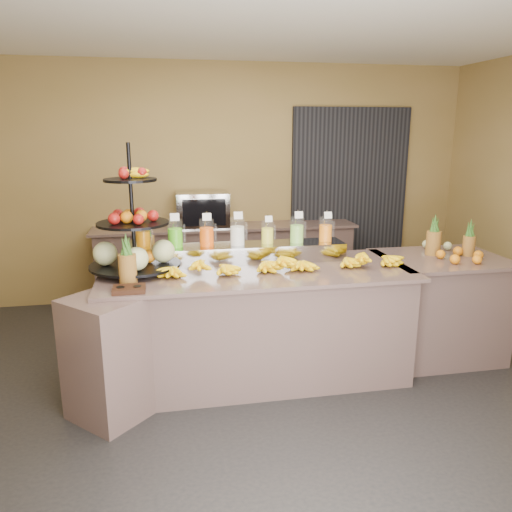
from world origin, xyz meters
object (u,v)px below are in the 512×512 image
object	(u,v)px
pitcher_tray	(238,253)
banana_heap	(284,262)
right_fruit_pile	(454,250)
condiment_caddy	(129,289)
fruit_stand	(141,240)
oven_warmer	(203,210)

from	to	relation	value
pitcher_tray	banana_heap	distance (m)	0.46
banana_heap	right_fruit_pile	xyz separation A→B (m)	(1.58, 0.10, 0.00)
right_fruit_pile	pitcher_tray	bearing A→B (deg)	173.59
pitcher_tray	condiment_caddy	world-z (taller)	pitcher_tray
pitcher_tray	banana_heap	size ratio (longest dim) A/B	0.93
fruit_stand	oven_warmer	xyz separation A→B (m)	(0.64, 1.82, -0.05)
pitcher_tray	banana_heap	xyz separation A→B (m)	(0.33, -0.32, -0.01)
condiment_caddy	oven_warmer	bearing A→B (deg)	73.01
banana_heap	right_fruit_pile	size ratio (longest dim) A/B	4.86
condiment_caddy	right_fruit_pile	size ratio (longest dim) A/B	0.55
pitcher_tray	condiment_caddy	distance (m)	1.10
banana_heap	condiment_caddy	size ratio (longest dim) A/B	8.80
banana_heap	fruit_stand	distance (m)	1.15
banana_heap	fruit_stand	size ratio (longest dim) A/B	1.97
right_fruit_pile	banana_heap	bearing A→B (deg)	-176.25
fruit_stand	right_fruit_pile	size ratio (longest dim) A/B	2.47
banana_heap	oven_warmer	world-z (taller)	oven_warmer
fruit_stand	pitcher_tray	bearing A→B (deg)	1.52
banana_heap	oven_warmer	size ratio (longest dim) A/B	3.30
banana_heap	fruit_stand	bearing A→B (deg)	171.65
pitcher_tray	banana_heap	world-z (taller)	banana_heap
oven_warmer	fruit_stand	bearing A→B (deg)	-107.74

